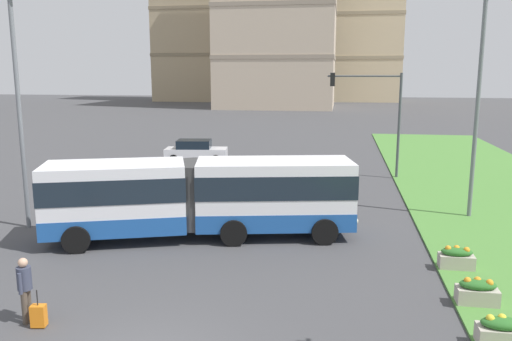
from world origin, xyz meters
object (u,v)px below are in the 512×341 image
at_px(rolling_suitcase, 39,316).
at_px(flower_planter_1, 477,291).
at_px(articulated_bus, 201,196).
at_px(pedestrian_crossing, 25,286).
at_px(traffic_light_far_right, 376,106).
at_px(streetlight_median, 478,97).
at_px(apartment_tower_west, 191,13).
at_px(streetlight_left, 19,103).
at_px(flower_planter_0, 502,331).
at_px(car_white_van, 196,151).
at_px(flower_planter_2, 456,258).

relative_size(rolling_suitcase, flower_planter_1, 0.88).
height_order(articulated_bus, flower_planter_1, articulated_bus).
bearing_deg(pedestrian_crossing, traffic_light_far_right, 64.39).
distance_m(pedestrian_crossing, streetlight_median, 18.76).
bearing_deg(rolling_suitcase, traffic_light_far_right, 65.63).
distance_m(pedestrian_crossing, apartment_tower_west, 110.82).
distance_m(articulated_bus, flower_planter_1, 10.28).
bearing_deg(apartment_tower_west, traffic_light_far_right, -66.97).
bearing_deg(pedestrian_crossing, streetlight_left, 122.52).
xyz_separation_m(flower_planter_0, streetlight_left, (-16.60, 7.08, 4.73)).
distance_m(car_white_van, flower_planter_0, 27.71).
height_order(flower_planter_0, apartment_tower_west, apartment_tower_west).
distance_m(flower_planter_0, streetlight_median, 12.71).
distance_m(streetlight_left, streetlight_median, 19.04).
distance_m(rolling_suitcase, traffic_light_far_right, 23.21).
relative_size(articulated_bus, car_white_van, 2.61).
bearing_deg(apartment_tower_west, flower_planter_2, -69.23).
bearing_deg(traffic_light_far_right, car_white_van, 162.73).
bearing_deg(articulated_bus, traffic_light_far_right, 60.92).
bearing_deg(apartment_tower_west, streetlight_left, -77.66).
bearing_deg(flower_planter_0, rolling_suitcase, -175.83).
bearing_deg(streetlight_left, apartment_tower_west, 102.34).
distance_m(flower_planter_2, streetlight_median, 8.47).
relative_size(car_white_van, pedestrian_crossing, 2.64).
distance_m(car_white_van, streetlight_left, 17.50).
height_order(articulated_bus, car_white_van, articulated_bus).
distance_m(pedestrian_crossing, flower_planter_0, 11.72).
relative_size(pedestrian_crossing, apartment_tower_west, 0.04).
bearing_deg(flower_planter_2, streetlight_left, 172.65).
relative_size(flower_planter_1, traffic_light_far_right, 0.17).
xyz_separation_m(articulated_bus, pedestrian_crossing, (-2.61, -7.54, -0.65)).
relative_size(rolling_suitcase, streetlight_median, 0.10).
bearing_deg(streetlight_median, rolling_suitcase, -136.69).
relative_size(pedestrian_crossing, rolling_suitcase, 1.79).
bearing_deg(car_white_van, streetlight_median, -37.41).
bearing_deg(car_white_van, streetlight_left, -98.36).
distance_m(flower_planter_0, flower_planter_2, 4.94).
bearing_deg(articulated_bus, rolling_suitcase, -105.58).
height_order(articulated_bus, pedestrian_crossing, articulated_bus).
height_order(traffic_light_far_right, streetlight_median, streetlight_median).
relative_size(rolling_suitcase, streetlight_left, 0.10).
xyz_separation_m(rolling_suitcase, streetlight_median, (13.14, 12.39, 5.02)).
xyz_separation_m(articulated_bus, streetlight_left, (-7.52, 0.15, 3.50)).
relative_size(car_white_van, apartment_tower_west, 0.12).
bearing_deg(flower_planter_1, flower_planter_2, 90.00).
relative_size(rolling_suitcase, apartment_tower_west, 0.02).
height_order(flower_planter_0, flower_planter_2, same).
bearing_deg(streetlight_left, pedestrian_crossing, -57.48).
bearing_deg(traffic_light_far_right, pedestrian_crossing, -115.61).
bearing_deg(articulated_bus, flower_planter_0, -37.32).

